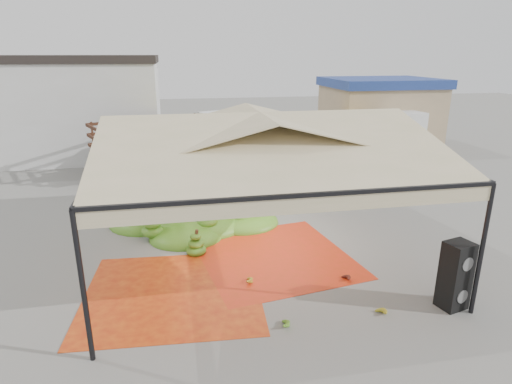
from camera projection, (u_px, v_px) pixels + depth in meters
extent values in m
plane|color=slate|center=(259.00, 250.00, 12.51)|extent=(90.00, 90.00, 0.00)
cylinder|color=black|center=(83.00, 289.00, 7.58)|extent=(0.10, 0.10, 3.00)
cylinder|color=black|center=(482.00, 251.00, 9.04)|extent=(0.10, 0.10, 3.00)
cylinder|color=black|center=(126.00, 172.00, 15.05)|extent=(0.10, 0.10, 3.00)
cylinder|color=black|center=(340.00, 162.00, 16.50)|extent=(0.10, 0.10, 3.00)
pyramid|color=beige|center=(259.00, 131.00, 11.43)|extent=(8.00, 8.00, 1.00)
cube|color=black|center=(259.00, 150.00, 11.58)|extent=(8.00, 8.00, 0.08)
cube|color=beige|center=(259.00, 156.00, 11.64)|extent=(8.00, 8.00, 0.36)
cube|color=silver|center=(26.00, 112.00, 22.99)|extent=(14.00, 6.00, 5.00)
cube|color=black|center=(17.00, 59.00, 22.16)|extent=(14.30, 6.30, 0.40)
cube|color=tan|center=(378.00, 117.00, 25.90)|extent=(6.00, 5.00, 3.60)
cube|color=navy|center=(381.00, 82.00, 25.27)|extent=(6.30, 5.30, 0.50)
cube|color=#DB5A14|center=(173.00, 292.00, 10.30)|extent=(4.39, 4.21, 0.01)
cube|color=red|center=(275.00, 256.00, 12.10)|extent=(4.62, 4.78, 0.01)
ellipsoid|color=#427618|center=(198.00, 206.00, 14.27)|extent=(6.01, 4.99, 1.26)
ellipsoid|color=#B59224|center=(246.00, 279.00, 10.71)|extent=(0.48, 0.43, 0.19)
ellipsoid|color=gold|center=(380.00, 311.00, 9.38)|extent=(0.48, 0.46, 0.17)
ellipsoid|color=#561C13|center=(344.00, 277.00, 10.81)|extent=(0.45, 0.40, 0.18)
ellipsoid|color=#512A12|center=(444.00, 296.00, 9.92)|extent=(0.60, 0.54, 0.23)
ellipsoid|color=#4E7C19|center=(282.00, 322.00, 8.99)|extent=(0.48, 0.41, 0.19)
ellipsoid|color=#4F7919|center=(214.00, 152.00, 13.00)|extent=(0.24, 0.24, 0.20)
ellipsoid|color=#4F7919|center=(263.00, 150.00, 13.27)|extent=(0.24, 0.24, 0.20)
cube|color=black|center=(453.00, 291.00, 9.60)|extent=(0.68, 0.63, 0.79)
cube|color=black|center=(458.00, 259.00, 9.36)|extent=(0.68, 0.63, 0.79)
imported|color=gray|center=(204.00, 183.00, 15.72)|extent=(0.79, 0.66, 1.86)
cube|color=#482718|center=(159.00, 149.00, 20.08)|extent=(6.24, 4.68, 0.14)
cube|color=silver|center=(227.00, 138.00, 22.08)|extent=(2.88, 3.11, 2.61)
cylinder|color=black|center=(126.00, 175.00, 18.29)|extent=(1.07, 0.72, 1.02)
cylinder|color=black|center=(110.00, 165.00, 20.06)|extent=(1.07, 0.72, 1.02)
cylinder|color=black|center=(201.00, 164.00, 20.27)|extent=(1.07, 0.72, 1.02)
cylinder|color=black|center=(180.00, 155.00, 22.04)|extent=(1.07, 0.72, 1.02)
cylinder|color=black|center=(235.00, 158.00, 21.32)|extent=(1.07, 0.72, 1.02)
cylinder|color=black|center=(213.00, 150.00, 23.08)|extent=(1.07, 0.72, 1.02)
ellipsoid|color=#396F17|center=(158.00, 137.00, 19.90)|extent=(4.97, 3.70, 0.79)
cube|color=yellow|center=(169.00, 127.00, 20.07)|extent=(2.99, 2.98, 0.28)
cube|color=#4C2D19|center=(337.00, 139.00, 22.66)|extent=(5.65, 2.93, 0.13)
cube|color=white|center=(397.00, 134.00, 23.54)|extent=(2.15, 2.55, 2.51)
cylinder|color=black|center=(310.00, 158.00, 21.36)|extent=(1.01, 0.40, 0.98)
cylinder|color=black|center=(295.00, 149.00, 23.36)|extent=(1.01, 0.40, 0.98)
cylinder|color=black|center=(373.00, 154.00, 22.25)|extent=(1.01, 0.40, 0.98)
cylinder|color=black|center=(353.00, 146.00, 24.25)|extent=(1.01, 0.40, 0.98)
cylinder|color=black|center=(404.00, 152.00, 22.72)|extent=(1.01, 0.40, 0.98)
cylinder|color=black|center=(382.00, 144.00, 24.72)|extent=(1.01, 0.40, 0.98)
ellipsoid|color=#3B831B|center=(338.00, 129.00, 22.49)|extent=(4.51, 2.30, 0.77)
cube|color=gold|center=(348.00, 120.00, 22.49)|extent=(2.35, 2.34, 0.27)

